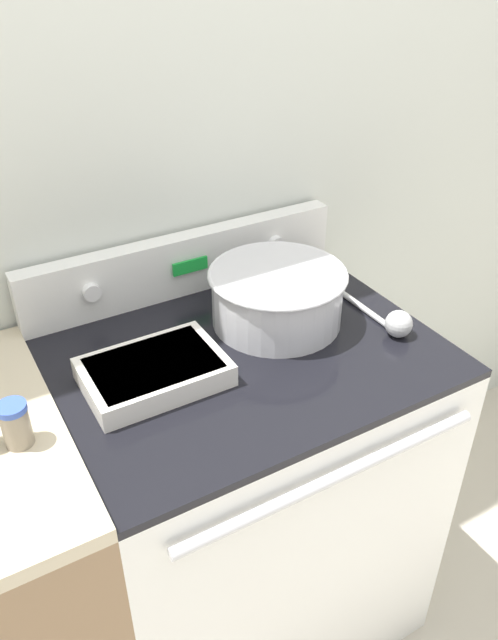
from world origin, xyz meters
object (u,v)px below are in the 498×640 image
(casserole_dish, at_px, (154,371))
(ladle, at_px, (392,321))
(spice_jar_blue_cap, at_px, (16,424))
(mixing_bowl, at_px, (277,294))

(casserole_dish, relative_size, ladle, 1.01)
(casserole_dish, bearing_deg, spice_jar_blue_cap, -168.70)
(casserole_dish, bearing_deg, ladle, -10.41)
(mixing_bowl, height_order, spice_jar_blue_cap, mixing_bowl)
(spice_jar_blue_cap, bearing_deg, ladle, -3.02)
(spice_jar_blue_cap, bearing_deg, casserole_dish, 11.30)
(casserole_dish, distance_m, spice_jar_blue_cap, 0.28)
(mixing_bowl, height_order, casserole_dish, mixing_bowl)
(spice_jar_blue_cap, bearing_deg, mixing_bowl, 11.33)
(mixing_bowl, height_order, ladle, mixing_bowl)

